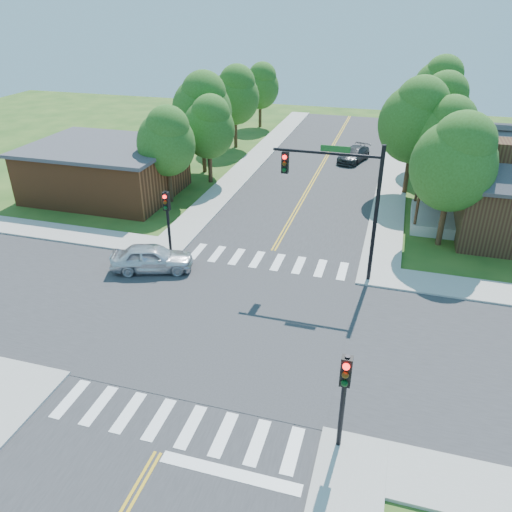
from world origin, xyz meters
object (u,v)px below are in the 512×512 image
(signal_mast_ne, at_px, (343,190))
(signal_pole_se, at_px, (344,386))
(car_dgrey, at_px, (354,155))
(car_silver, at_px, (152,258))
(signal_pole_nw, at_px, (167,211))

(signal_mast_ne, distance_m, signal_pole_se, 11.55)
(car_dgrey, bearing_deg, car_silver, -92.65)
(signal_pole_se, relative_size, car_dgrey, 0.83)
(signal_mast_ne, xyz_separation_m, signal_pole_se, (1.69, -11.21, -2.19))
(signal_pole_se, relative_size, car_silver, 0.82)
(signal_mast_ne, relative_size, car_silver, 1.54)
(signal_mast_ne, height_order, car_silver, signal_mast_ne)
(signal_pole_nw, height_order, car_silver, signal_pole_nw)
(signal_pole_nw, distance_m, car_dgrey, 22.47)
(signal_pole_se, xyz_separation_m, signal_pole_nw, (-11.20, 11.20, 0.00))
(signal_mast_ne, relative_size, signal_pole_se, 1.89)
(signal_pole_se, distance_m, car_dgrey, 32.28)
(signal_pole_se, height_order, car_silver, signal_pole_se)
(signal_mast_ne, relative_size, signal_pole_nw, 1.89)
(signal_mast_ne, xyz_separation_m, car_dgrey, (-1.43, 20.85, -4.23))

